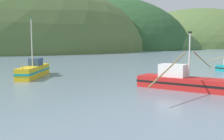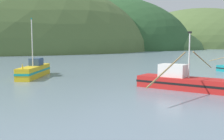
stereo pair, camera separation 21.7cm
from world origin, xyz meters
name	(u,v)px [view 1 (the left image)]	position (x,y,z in m)	size (l,w,h in m)	color
hill_far_center	(104,50)	(26.38, 194.15, 0.00)	(137.37, 109.90, 81.95)	#2D562D
hill_mid_left	(143,50)	(57.22, 188.39, 0.00)	(92.08, 73.66, 36.37)	#47703D
hill_mid_right	(199,48)	(141.39, 248.81, 0.00)	(169.16, 135.33, 83.58)	#516B38
fishing_boat_yellow	(34,70)	(-11.23, 32.12, 0.89)	(3.73, 9.35, 7.75)	gold
fishing_boat_red	(186,81)	(4.16, 19.47, 0.77)	(12.92, 12.65, 5.60)	red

